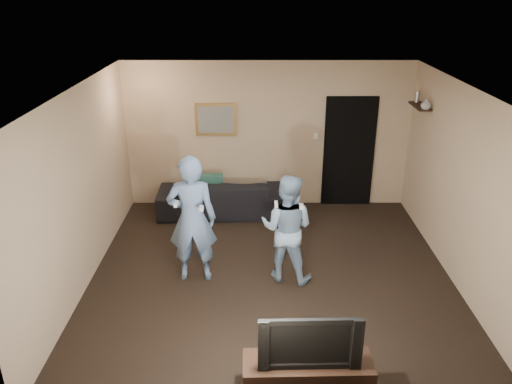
{
  "coord_description": "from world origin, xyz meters",
  "views": [
    {
      "loc": [
        -0.22,
        -5.99,
        3.82
      ],
      "look_at": [
        -0.21,
        0.3,
        1.15
      ],
      "focal_mm": 35.0,
      "sensor_mm": 36.0,
      "label": 1
    }
  ],
  "objects_px": {
    "tv_console": "(307,379)",
    "wii_player_left": "(192,219)",
    "television": "(309,338)",
    "wii_player_right": "(287,228)",
    "sofa": "(221,196)"
  },
  "relations": [
    {
      "from": "wii_player_left",
      "to": "wii_player_right",
      "type": "bearing_deg",
      "value": -0.08
    },
    {
      "from": "wii_player_left",
      "to": "wii_player_right",
      "type": "height_order",
      "value": "wii_player_left"
    },
    {
      "from": "sofa",
      "to": "television",
      "type": "bearing_deg",
      "value": 102.8
    },
    {
      "from": "wii_player_right",
      "to": "tv_console",
      "type": "bearing_deg",
      "value": -87.97
    },
    {
      "from": "tv_console",
      "to": "sofa",
      "type": "bearing_deg",
      "value": 103.25
    },
    {
      "from": "sofa",
      "to": "television",
      "type": "height_order",
      "value": "television"
    },
    {
      "from": "wii_player_left",
      "to": "television",
      "type": "bearing_deg",
      "value": -58.75
    },
    {
      "from": "tv_console",
      "to": "wii_player_right",
      "type": "height_order",
      "value": "wii_player_right"
    },
    {
      "from": "wii_player_left",
      "to": "tv_console",
      "type": "bearing_deg",
      "value": -58.75
    },
    {
      "from": "tv_console",
      "to": "wii_player_left",
      "type": "bearing_deg",
      "value": 120.0
    },
    {
      "from": "sofa",
      "to": "wii_player_right",
      "type": "xyz_separation_m",
      "value": [
        1.04,
        -2.09,
        0.44
      ]
    },
    {
      "from": "sofa",
      "to": "wii_player_left",
      "type": "xyz_separation_m",
      "value": [
        -0.23,
        -2.09,
        0.58
      ]
    },
    {
      "from": "television",
      "to": "wii_player_left",
      "type": "xyz_separation_m",
      "value": [
        -1.34,
        2.21,
        0.14
      ]
    },
    {
      "from": "sofa",
      "to": "wii_player_right",
      "type": "bearing_deg",
      "value": 114.63
    },
    {
      "from": "tv_console",
      "to": "wii_player_left",
      "type": "relative_size",
      "value": 0.7
    }
  ]
}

